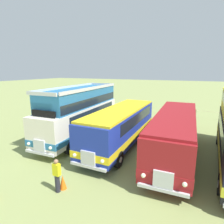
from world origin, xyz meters
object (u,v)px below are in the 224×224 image
(bus_second_in_row, at_px, (121,124))
(cone_mid_row, at_px, (63,182))
(bus_first_in_row, at_px, (81,111))
(marshal_person, at_px, (57,175))
(bus_third_in_row, at_px, (175,131))

(bus_second_in_row, bearing_deg, cone_mid_row, -94.09)
(bus_first_in_row, xyz_separation_m, marshal_person, (3.47, -7.09, -1.47))
(bus_third_in_row, xyz_separation_m, marshal_person, (-4.52, -6.81, -0.87))
(bus_second_in_row, xyz_separation_m, bus_third_in_row, (3.99, 0.05, 0.00))
(marshal_person, bearing_deg, cone_mid_row, 77.19)
(bus_third_in_row, bearing_deg, bus_second_in_row, -179.34)
(bus_first_in_row, distance_m, bus_second_in_row, 4.06)
(bus_third_in_row, distance_m, cone_mid_row, 8.00)
(bus_second_in_row, relative_size, bus_third_in_row, 0.92)
(bus_second_in_row, bearing_deg, bus_first_in_row, 175.23)
(bus_first_in_row, bearing_deg, marshal_person, -63.94)
(bus_third_in_row, bearing_deg, bus_first_in_row, 177.94)
(bus_second_in_row, height_order, marshal_person, bus_second_in_row)
(bus_first_in_row, bearing_deg, bus_second_in_row, -4.77)
(cone_mid_row, bearing_deg, bus_second_in_row, 85.91)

